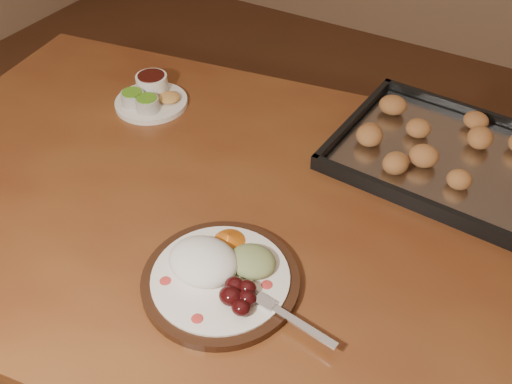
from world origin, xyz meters
The scene contains 5 objects.
ground centered at (0.00, 0.00, 0.00)m, with size 4.00×4.00×0.00m, color brown.
dining_table centered at (0.27, -0.22, 0.65)m, with size 1.62×1.12×0.75m.
dinner_plate centered at (0.32, -0.40, 0.77)m, with size 0.34×0.26×0.06m.
condiment_saucer centered at (-0.10, -0.05, 0.77)m, with size 0.17×0.17×0.06m.
baking_tray centered at (0.57, 0.09, 0.77)m, with size 0.50×0.39×0.05m.
Camera 1 is at (0.67, -0.88, 1.48)m, focal length 40.00 mm.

